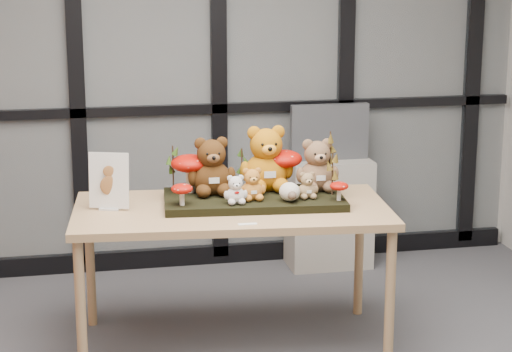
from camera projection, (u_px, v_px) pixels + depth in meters
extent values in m
plane|color=#BBB8B0|center=(148.00, 55.00, 5.86)|extent=(5.00, 0.00, 5.00)
cube|color=#2D383F|center=(148.00, 55.00, 5.83)|extent=(4.90, 0.02, 2.70)
cube|color=black|center=(154.00, 258.00, 6.14)|extent=(4.90, 0.06, 0.12)
cube|color=black|center=(150.00, 110.00, 5.91)|extent=(4.90, 0.06, 0.06)
cube|color=black|center=(75.00, 57.00, 5.74)|extent=(0.10, 0.06, 2.70)
cube|color=black|center=(219.00, 54.00, 5.92)|extent=(0.10, 0.06, 2.70)
cube|color=black|center=(346.00, 51.00, 6.08)|extent=(0.10, 0.06, 2.70)
cube|color=black|center=(474.00, 49.00, 6.26)|extent=(0.10, 0.06, 2.70)
cube|color=tan|center=(232.00, 211.00, 4.76)|extent=(1.68, 0.95, 0.04)
cylinder|color=tan|center=(81.00, 311.00, 4.42)|extent=(0.05, 0.05, 0.72)
cylinder|color=tan|center=(90.00, 264.00, 5.11)|extent=(0.05, 0.05, 0.72)
cylinder|color=tan|center=(390.00, 299.00, 4.58)|extent=(0.05, 0.05, 0.72)
cylinder|color=tan|center=(359.00, 254.00, 5.27)|extent=(0.05, 0.05, 0.72)
cube|color=black|center=(254.00, 200.00, 4.82)|extent=(0.97, 0.55, 0.04)
cube|color=silver|center=(110.00, 209.00, 4.71)|extent=(0.11, 0.09, 0.01)
cube|color=white|center=(109.00, 180.00, 4.67)|extent=(0.21, 0.10, 0.28)
ellipsoid|color=brown|center=(109.00, 185.00, 4.67)|extent=(0.09, 0.01, 0.10)
ellipsoid|color=brown|center=(109.00, 171.00, 4.65)|extent=(0.06, 0.01, 0.06)
cube|color=white|center=(248.00, 224.00, 4.45)|extent=(0.09, 0.03, 0.00)
cube|color=#A59F93|center=(329.00, 213.00, 6.11)|extent=(0.54, 0.31, 0.72)
cube|color=#4B4D52|center=(330.00, 132.00, 6.00)|extent=(0.51, 0.05, 0.36)
cube|color=black|center=(331.00, 133.00, 5.98)|extent=(0.45, 0.00, 0.30)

